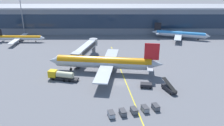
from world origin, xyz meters
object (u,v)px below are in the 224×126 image
object	(u,v)px
baggage_cart_0	(112,114)
baggage_cart_3	(146,109)
baggage_cart_1	(123,112)
pushback_tug	(147,85)
baggage_cart_2	(135,111)
commuter_jet_near	(20,38)
belt_loader	(170,88)
main_airliner	(105,62)
baggage_cart_4	(156,107)
commuter_jet_far	(181,34)
fuel_tanker	(62,75)

from	to	relation	value
baggage_cart_0	baggage_cart_3	bearing A→B (deg)	16.14
baggage_cart_1	baggage_cart_0	bearing A→B (deg)	-163.86
pushback_tug	baggage_cart_2	size ratio (longest dim) A/B	1.37
baggage_cart_3	commuter_jet_near	xyz separation A→B (m)	(-59.23, 68.26, 1.61)
commuter_jet_near	belt_loader	bearing A→B (deg)	-39.66
main_airliner	baggage_cart_1	bearing A→B (deg)	-78.78
pushback_tug	baggage_cart_2	distance (m)	16.09
belt_loader	baggage_cart_4	distance (m)	12.28
baggage_cart_1	baggage_cart_4	xyz separation A→B (m)	(9.22, 2.67, 0.00)
baggage_cart_3	belt_loader	bearing A→B (deg)	51.52
baggage_cart_0	baggage_cart_3	distance (m)	9.60
baggage_cart_2	commuter_jet_far	xyz separation A→B (m)	(32.84, 75.66, 2.00)
baggage_cart_3	commuter_jet_far	world-z (taller)	commuter_jet_far
pushback_tug	baggage_cart_4	world-z (taller)	baggage_cart_4
commuter_jet_far	baggage_cart_2	bearing A→B (deg)	-113.46
baggage_cart_1	commuter_jet_far	xyz separation A→B (m)	(35.91, 76.55, 2.00)
main_airliner	baggage_cart_3	bearing A→B (deg)	-66.25
main_airliner	baggage_cart_4	size ratio (longest dim) A/B	14.74
main_airliner	commuter_jet_near	size ratio (longest dim) A/B	1.57
belt_loader	commuter_jet_near	size ratio (longest dim) A/B	0.25
baggage_cart_1	commuter_jet_far	size ratio (longest dim) A/B	0.09
baggage_cart_1	baggage_cart_3	world-z (taller)	same
baggage_cart_0	baggage_cart_4	xyz separation A→B (m)	(12.30, 3.56, 0.00)
fuel_tanker	baggage_cart_1	xyz separation A→B (m)	(20.75, -21.88, -0.96)
baggage_cart_3	baggage_cart_4	distance (m)	3.20
fuel_tanker	baggage_cart_1	bearing A→B (deg)	-46.52
baggage_cart_0	baggage_cart_2	bearing A→B (deg)	16.14
fuel_tanker	baggage_cart_1	distance (m)	30.17
main_airliner	pushback_tug	world-z (taller)	main_airliner
baggage_cart_2	belt_loader	bearing A→B (deg)	45.43
baggage_cart_4	commuter_jet_far	world-z (taller)	commuter_jet_far
fuel_tanker	baggage_cart_4	world-z (taller)	fuel_tanker
baggage_cart_3	baggage_cart_2	bearing A→B (deg)	-163.86
baggage_cart_0	baggage_cart_1	world-z (taller)	same
fuel_tanker	commuter_jet_far	world-z (taller)	commuter_jet_far
fuel_tanker	belt_loader	distance (m)	37.09
baggage_cart_4	baggage_cart_3	bearing A→B (deg)	-163.86
baggage_cart_2	baggage_cart_4	xyz separation A→B (m)	(6.15, 1.78, 0.00)
commuter_jet_far	commuter_jet_near	size ratio (longest dim) A/B	1.14
fuel_tanker	commuter_jet_near	distance (m)	58.00
baggage_cart_2	main_airliner	bearing A→B (deg)	107.50
main_airliner	pushback_tug	size ratio (longest dim) A/B	10.74
belt_loader	baggage_cart_2	size ratio (longest dim) A/B	2.32
belt_loader	main_airliner	bearing A→B (deg)	143.86
fuel_tanker	belt_loader	size ratio (longest dim) A/B	1.61
baggage_cart_3	baggage_cart_1	bearing A→B (deg)	-163.86
belt_loader	baggage_cart_1	distance (m)	20.31
baggage_cart_1	baggage_cart_4	world-z (taller)	same
main_airliner	baggage_cart_2	bearing A→B (deg)	-72.50
baggage_cart_3	baggage_cart_4	world-z (taller)	same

